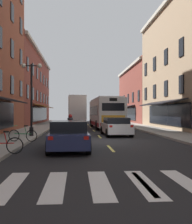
{
  "coord_description": "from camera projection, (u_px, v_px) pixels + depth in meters",
  "views": [
    {
      "loc": [
        -1.68,
        -16.64,
        1.78
      ],
      "look_at": [
        0.36,
        11.5,
        1.82
      ],
      "focal_mm": 43.2,
      "sensor_mm": 36.0,
      "label": 1
    }
  ],
  "objects": [
    {
      "name": "bicycle_near",
      "position": [
        23.0,
        135.0,
        15.14
      ],
      "size": [
        1.68,
        0.56,
        0.91
      ],
      "color": "black",
      "rests_on": "sidewalk_left"
    },
    {
      "name": "sedan_mid",
      "position": [
        116.0,
        126.0,
        20.54
      ],
      "size": [
        2.04,
        4.46,
        1.38
      ],
      "color": "silver",
      "rests_on": "ground"
    },
    {
      "name": "crosswalk_near",
      "position": [
        144.0,
        183.0,
        6.74
      ],
      "size": [
        7.1,
        2.8,
        0.01
      ],
      "color": "silver",
      "rests_on": "ground"
    },
    {
      "name": "ground_plane",
      "position": [
        104.0,
        142.0,
        16.71
      ],
      "size": [
        34.8,
        80.0,
        0.1
      ],
      "primitive_type": "cube",
      "color": "black"
    },
    {
      "name": "bicycle_mid",
      "position": [
        1.0,
        145.0,
        10.51
      ],
      "size": [
        1.71,
        0.48,
        0.91
      ],
      "color": "black",
      "rests_on": "sidewalk_left"
    },
    {
      "name": "sidewalk_left",
      "position": [
        7.0,
        141.0,
        16.29
      ],
      "size": [
        3.0,
        80.0,
        0.14
      ],
      "primitive_type": "cube",
      "color": "gray",
      "rests_on": "ground"
    },
    {
      "name": "sedan_far",
      "position": [
        69.0,
        135.0,
        12.84
      ],
      "size": [
        1.99,
        4.82,
        1.37
      ],
      "color": "navy",
      "rests_on": "ground"
    },
    {
      "name": "street_lamp_twin",
      "position": [
        31.0,
        96.0,
        18.77
      ],
      "size": [
        1.42,
        0.32,
        5.06
      ],
      "color": "black",
      "rests_on": "sidewalk_left"
    },
    {
      "name": "transit_bus",
      "position": [
        105.0,
        113.0,
        29.78
      ],
      "size": [
        2.89,
        11.21,
        3.29
      ],
      "color": "silver",
      "rests_on": "ground"
    },
    {
      "name": "sedan_near",
      "position": [
        77.0,
        118.0,
        51.08
      ],
      "size": [
        2.12,
        4.69,
        1.37
      ],
      "color": "navy",
      "rests_on": "ground"
    },
    {
      "name": "box_truck",
      "position": [
        77.0,
        110.0,
        39.54
      ],
      "size": [
        2.71,
        6.83,
        4.16
      ],
      "color": "#B21E19",
      "rests_on": "ground"
    },
    {
      "name": "lane_centre_dashes",
      "position": [
        104.0,
        141.0,
        16.47
      ],
      "size": [
        0.14,
        73.9,
        0.01
      ],
      "color": "#DBCC4C",
      "rests_on": "ground"
    },
    {
      "name": "motorcycle_rider",
      "position": [
        70.0,
        129.0,
        17.06
      ],
      "size": [
        0.62,
        2.07,
        1.66
      ],
      "color": "black",
      "rests_on": "ground"
    }
  ]
}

